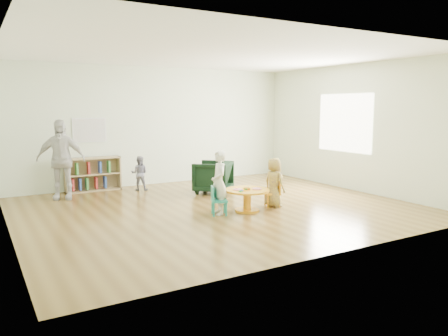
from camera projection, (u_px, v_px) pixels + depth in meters
name	position (u px, v px, depth m)	size (l,w,h in m)	color
room	(218.00, 105.00, 7.88)	(7.10, 7.00, 2.80)	brown
activity_table	(247.00, 196.00, 7.83)	(0.80, 0.80, 0.44)	orange
kid_chair_left	(217.00, 200.00, 7.56)	(0.35, 0.35, 0.50)	#1A8F7C
kid_chair_right	(274.00, 192.00, 8.22)	(0.35, 0.35, 0.51)	orange
bookshelf	(92.00, 174.00, 9.73)	(1.20, 0.30, 0.75)	#9F8558
alphabet_poster	(90.00, 130.00, 9.71)	(0.74, 0.01, 0.54)	white
armchair	(213.00, 177.00, 9.50)	(0.74, 0.76, 0.70)	black
child_left	(219.00, 183.00, 7.58)	(0.41, 0.27, 1.12)	white
child_right	(274.00, 183.00, 8.15)	(0.45, 0.29, 0.92)	yellow
toddler	(140.00, 173.00, 9.76)	(0.38, 0.29, 0.77)	#181A3D
adult_caretaker	(61.00, 160.00, 8.79)	(0.95, 0.40, 1.62)	silver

